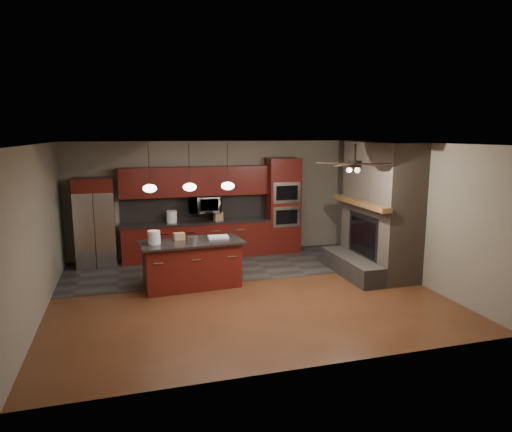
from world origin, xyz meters
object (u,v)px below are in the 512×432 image
object	(u,v)px
microwave	(205,204)
kitchen_island	(192,264)
paint_tray	(218,237)
counter_box	(218,216)
oven_tower	(283,205)
counter_bucket	(172,217)
refrigerator	(95,223)
cardboard_box	(179,236)
paint_can	(193,240)
white_bucket	(154,237)

from	to	relation	value
microwave	kitchen_island	world-z (taller)	microwave
paint_tray	counter_box	xyz separation A→B (m)	(0.39, 1.94, 0.07)
counter_box	oven_tower	bearing A→B (deg)	-10.95
counter_bucket	refrigerator	bearing A→B (deg)	-177.27
cardboard_box	counter_box	xyz separation A→B (m)	(1.16, 1.87, 0.03)
paint_can	kitchen_island	bearing A→B (deg)	91.79
kitchen_island	cardboard_box	bearing A→B (deg)	131.73
kitchen_island	counter_box	size ratio (longest dim) A/B	9.00
paint_can	oven_tower	bearing A→B (deg)	40.98
paint_can	paint_tray	distance (m)	0.62
oven_tower	counter_bucket	size ratio (longest dim) A/B	8.43
paint_tray	counter_box	size ratio (longest dim) A/B	1.77
kitchen_island	paint_tray	xyz separation A→B (m)	(0.56, 0.13, 0.47)
oven_tower	counter_bucket	world-z (taller)	oven_tower
white_bucket	oven_tower	bearing A→B (deg)	32.97
refrigerator	white_bucket	distance (m)	2.38
refrigerator	counter_bucket	size ratio (longest dim) A/B	7.12
counter_box	white_bucket	bearing A→B (deg)	-140.48
refrigerator	counter_bucket	distance (m)	1.71
oven_tower	white_bucket	world-z (taller)	oven_tower
white_bucket	counter_bucket	world-z (taller)	counter_bucket
microwave	cardboard_box	distance (m)	2.17
white_bucket	microwave	bearing A→B (deg)	58.71
refrigerator	paint_tray	distance (m)	3.09
white_bucket	cardboard_box	size ratio (longest dim) A/B	1.22
cardboard_box	counter_bucket	size ratio (longest dim) A/B	0.74
cardboard_box	counter_bucket	world-z (taller)	counter_bucket
kitchen_island	white_bucket	size ratio (longest dim) A/B	7.96
microwave	white_bucket	bearing A→B (deg)	-121.29
oven_tower	paint_can	size ratio (longest dim) A/B	11.90
refrigerator	counter_box	distance (m)	2.82
cardboard_box	paint_can	bearing A→B (deg)	-68.48
counter_bucket	counter_box	xyz separation A→B (m)	(1.11, -0.05, -0.03)
refrigerator	kitchen_island	world-z (taller)	refrigerator
cardboard_box	counter_box	bearing A→B (deg)	48.31
paint_can	counter_bucket	bearing A→B (deg)	94.23
oven_tower	counter_box	bearing A→B (deg)	-178.54
kitchen_island	paint_can	distance (m)	0.54
counter_box	microwave	bearing A→B (deg)	149.66
refrigerator	kitchen_island	bearing A→B (deg)	-47.52
microwave	refrigerator	bearing A→B (deg)	-177.00
counter_box	counter_bucket	bearing A→B (deg)	165.00
paint_can	cardboard_box	size ratio (longest dim) A/B	0.96
microwave	cardboard_box	xyz separation A→B (m)	(-0.85, -1.97, -0.31)
microwave	counter_box	size ratio (longest dim) A/B	3.25
white_bucket	counter_box	world-z (taller)	white_bucket
cardboard_box	white_bucket	bearing A→B (deg)	-163.67
kitchen_island	paint_tray	bearing A→B (deg)	9.27
refrigerator	counter_box	bearing A→B (deg)	0.64
refrigerator	paint_tray	bearing A→B (deg)	-38.19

